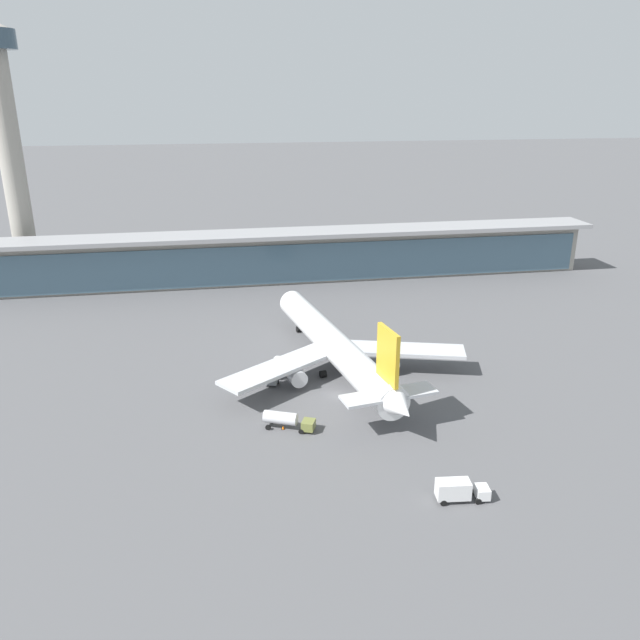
# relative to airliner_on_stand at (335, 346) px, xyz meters

# --- Properties ---
(ground_plane) EXTENTS (1200.00, 1200.00, 0.00)m
(ground_plane) POSITION_rel_airliner_on_stand_xyz_m (-1.58, -10.37, -5.50)
(ground_plane) COLOR #515154
(airliner_on_stand) EXTENTS (49.70, 65.33, 17.45)m
(airliner_on_stand) POSITION_rel_airliner_on_stand_xyz_m (0.00, 0.00, 0.00)
(airliner_on_stand) COLOR white
(airliner_on_stand) RESTS_ON ground
(service_truck_near_nose_olive) EXTENTS (8.79, 5.48, 2.95)m
(service_truck_near_nose_olive) POSITION_rel_airliner_on_stand_xyz_m (-12.39, -20.79, -3.79)
(service_truck_near_nose_olive) COLOR olive
(service_truck_near_nose_olive) RESTS_ON ground
(service_truck_under_wing_grey) EXTENTS (4.66, 8.88, 2.95)m
(service_truck_under_wing_grey) POSITION_rel_airliner_on_stand_xyz_m (-12.23, -0.51, -3.79)
(service_truck_under_wing_grey) COLOR gray
(service_truck_under_wing_grey) RESTS_ON ground
(service_truck_mid_apron_white) EXTENTS (7.50, 3.05, 3.10)m
(service_truck_mid_apron_white) POSITION_rel_airliner_on_stand_xyz_m (8.33, -44.28, -3.80)
(service_truck_mid_apron_white) COLOR silver
(service_truck_mid_apron_white) RESTS_ON ground
(terminal_building) EXTENTS (183.60, 12.80, 15.20)m
(terminal_building) POSITION_rel_airliner_on_stand_xyz_m (-1.58, 64.88, 2.37)
(terminal_building) COLOR #9E998E
(terminal_building) RESTS_ON ground
(control_tower) EXTENTS (12.00, 12.00, 75.58)m
(control_tower) POSITION_rel_airliner_on_stand_xyz_m (-76.14, 78.59, 35.65)
(control_tower) COLOR #9E998E
(control_tower) RESTS_ON ground
(safety_cone_alpha) EXTENTS (0.62, 0.62, 0.70)m
(safety_cone_alpha) POSITION_rel_airliner_on_stand_xyz_m (-13.03, -20.86, -5.18)
(safety_cone_alpha) COLOR orange
(safety_cone_alpha) RESTS_ON ground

